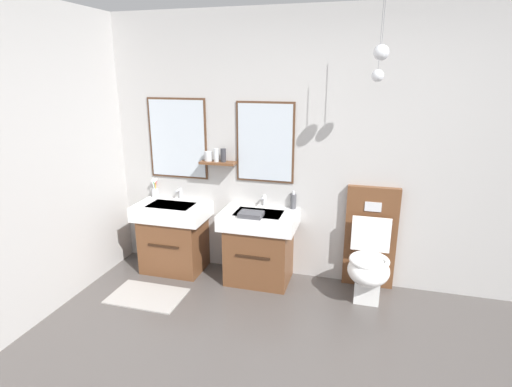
{
  "coord_description": "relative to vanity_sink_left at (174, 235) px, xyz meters",
  "views": [
    {
      "loc": [
        0.2,
        -1.8,
        2.0
      ],
      "look_at": [
        -0.75,
        1.61,
        0.95
      ],
      "focal_mm": 28.4,
      "sensor_mm": 36.0,
      "label": 1
    }
  ],
  "objects": [
    {
      "name": "tap_on_right_sink",
      "position": [
        0.92,
        0.19,
        0.41
      ],
      "size": [
        0.03,
        0.13,
        0.11
      ],
      "color": "silver",
      "rests_on": "vanity_sink_right"
    },
    {
      "name": "soap_dispenser",
      "position": [
        1.22,
        0.18,
        0.42
      ],
      "size": [
        0.06,
        0.06,
        0.18
      ],
      "color": "#4C4C51",
      "rests_on": "vanity_sink_right"
    },
    {
      "name": "tap_on_left_sink",
      "position": [
        -0.0,
        0.19,
        0.41
      ],
      "size": [
        0.03,
        0.13,
        0.11
      ],
      "color": "silver",
      "rests_on": "vanity_sink_left"
    },
    {
      "name": "toilet",
      "position": [
        1.97,
        0.01,
        -0.01
      ],
      "size": [
        0.48,
        0.62,
        1.0
      ],
      "color": "brown",
      "rests_on": "ground"
    },
    {
      "name": "toothbrush_cup",
      "position": [
        -0.29,
        0.17,
        0.4
      ],
      "size": [
        0.07,
        0.07,
        0.21
      ],
      "color": "silver",
      "rests_on": "vanity_sink_left"
    },
    {
      "name": "bath_mat",
      "position": [
        0.0,
        -0.6,
        -0.38
      ],
      "size": [
        0.68,
        0.44,
        0.01
      ],
      "primitive_type": "cube",
      "color": "#9E9993",
      "rests_on": "ground"
    },
    {
      "name": "wall_back",
      "position": [
        1.66,
        0.27,
        0.91
      ],
      "size": [
        4.91,
        0.62,
        2.58
      ],
      "color": "#B7B5B2",
      "rests_on": "ground"
    },
    {
      "name": "folded_hand_towel",
      "position": [
        0.88,
        -0.15,
        0.36
      ],
      "size": [
        0.22,
        0.16,
        0.04
      ],
      "primitive_type": "cube",
      "color": "#47474C",
      "rests_on": "vanity_sink_right"
    },
    {
      "name": "vanity_sink_left",
      "position": [
        0.0,
        0.0,
        0.0
      ],
      "size": [
        0.73,
        0.51,
        0.72
      ],
      "color": "brown",
      "rests_on": "ground"
    },
    {
      "name": "vanity_sink_right",
      "position": [
        0.92,
        0.0,
        0.0
      ],
      "size": [
        0.73,
        0.51,
        0.72
      ],
      "color": "brown",
      "rests_on": "ground"
    }
  ]
}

